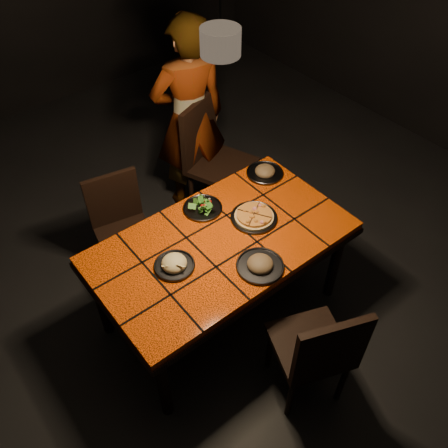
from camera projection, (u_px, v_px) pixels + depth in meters
room_shell at (221, 139)px, 2.39m from camera, size 6.04×7.04×3.08m
dining_table at (222, 248)px, 2.98m from camera, size 1.62×0.92×0.75m
chair_near at (318, 350)px, 2.63m from camera, size 0.54×0.54×0.92m
chair_far_left at (121, 222)px, 3.41m from camera, size 0.45×0.45×0.85m
chair_far_right at (212, 154)px, 3.81m from camera, size 0.60×0.60×1.02m
diner at (190, 119)px, 3.73m from camera, size 0.69×0.54×1.66m
pendant_lamp at (220, 38)px, 2.02m from camera, size 0.18×0.18×1.06m
plate_pizza at (254, 217)px, 3.04m from camera, size 0.35×0.35×0.04m
plate_pasta at (174, 264)px, 2.75m from camera, size 0.24×0.24×0.08m
plate_salad at (203, 206)px, 3.10m from camera, size 0.26×0.26×0.07m
plate_mushroom_a at (260, 264)px, 2.75m from camera, size 0.28×0.28×0.09m
plate_mushroom_b at (265, 171)px, 3.36m from camera, size 0.26×0.26×0.09m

